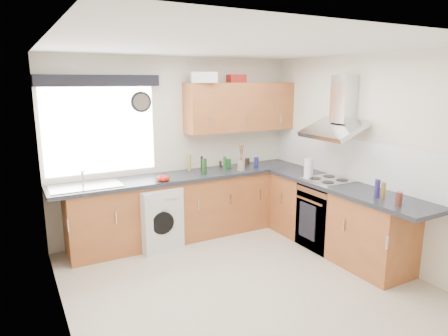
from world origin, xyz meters
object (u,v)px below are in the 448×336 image
oven (326,216)px  upper_cabinets (240,107)px  extractor_hood (338,114)px  washing_machine (155,217)px

oven → upper_cabinets: size_ratio=0.50×
extractor_hood → washing_machine: (-2.09, 1.10, -1.36)m
upper_cabinets → washing_machine: size_ratio=2.08×
upper_cabinets → extractor_hood: bearing=-63.9°
extractor_hood → washing_machine: size_ratio=0.95×
oven → washing_machine: (-1.99, 1.10, -0.02)m
extractor_hood → upper_cabinets: upper_cabinets is taller
extractor_hood → upper_cabinets: 1.48m
washing_machine → oven: bearing=-38.5°
oven → washing_machine: 2.27m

